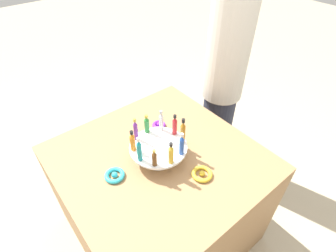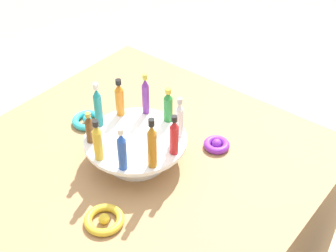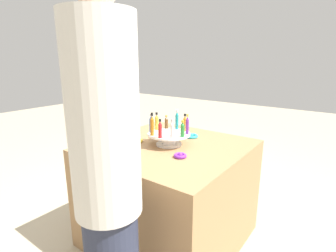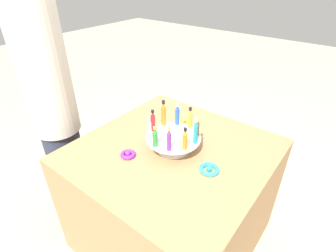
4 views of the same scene
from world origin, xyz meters
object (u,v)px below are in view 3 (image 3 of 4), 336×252
at_px(ribbon_bow_gold, 136,141).
at_px(bottle_gold, 157,122).
at_px(bottle_red, 160,129).
at_px(bottle_clear, 172,130).
at_px(display_stand, 169,137).
at_px(bottle_orange, 185,123).
at_px(person_figure, 107,180).
at_px(bottle_teal, 177,120).
at_px(bottle_brown, 166,122).
at_px(ribbon_bow_teal, 192,136).
at_px(bottle_blue, 151,124).
at_px(bottle_green, 183,129).
at_px(bottle_purple, 187,125).
at_px(bottle_amber, 152,125).
at_px(ribbon_bow_purple, 180,156).

bearing_deg(ribbon_bow_gold, bottle_gold, 137.16).
height_order(bottle_red, bottle_clear, bottle_clear).
xyz_separation_m(display_stand, ribbon_bow_gold, (0.09, -0.23, -0.04)).
height_order(bottle_orange, person_figure, person_figure).
xyz_separation_m(bottle_teal, bottle_red, (0.24, 0.04, -0.01)).
bearing_deg(display_stand, bottle_brown, -134.95).
bearing_deg(bottle_teal, bottle_red, 9.05).
relative_size(bottle_brown, ribbon_bow_teal, 0.99).
relative_size(bottle_blue, bottle_green, 1.18).
distance_m(bottle_brown, bottle_purple, 0.20).
xyz_separation_m(display_stand, bottle_red, (0.12, 0.02, 0.09)).
relative_size(display_stand, bottle_green, 2.65).
bearing_deg(display_stand, bottle_amber, -26.95).
relative_size(bottle_green, bottle_purple, 0.82).
height_order(ribbon_bow_gold, ribbon_bow_teal, ribbon_bow_teal).
relative_size(bottle_brown, bottle_green, 0.88).
relative_size(bottle_amber, bottle_green, 1.38).
bearing_deg(bottle_blue, bottle_teal, 153.05).
bearing_deg(bottle_green, bottle_amber, -62.95).
xyz_separation_m(display_stand, bottle_gold, (-0.02, -0.12, 0.09)).
xyz_separation_m(bottle_blue, ribbon_bow_teal, (-0.30, 0.14, -0.13)).
height_order(bottle_orange, bottle_teal, bottle_teal).
bearing_deg(bottle_red, display_stand, -170.95).
relative_size(bottle_teal, person_figure, 0.09).
xyz_separation_m(bottle_purple, person_figure, (0.80, 0.12, -0.05)).
bearing_deg(bottle_purple, bottle_orange, -134.95).
bearing_deg(bottle_green, bottle_red, -44.95).
relative_size(display_stand, bottle_red, 2.37).
height_order(bottle_brown, bottle_purple, bottle_purple).
bearing_deg(bottle_teal, person_figure, 16.27).
height_order(bottle_blue, bottle_clear, bottle_blue).
bearing_deg(bottle_orange, bottle_green, 27.05).
distance_m(ribbon_bow_gold, ribbon_bow_teal, 0.42).
relative_size(bottle_red, bottle_clear, 0.98).
relative_size(bottle_brown, bottle_red, 0.79).
bearing_deg(bottle_blue, ribbon_bow_teal, 154.37).
distance_m(display_stand, ribbon_bow_purple, 0.25).
xyz_separation_m(bottle_orange, ribbon_bow_purple, (0.26, 0.14, -0.13)).
distance_m(bottle_teal, bottle_amber, 0.24).
bearing_deg(ribbon_bow_gold, bottle_clear, 90.92).
bearing_deg(bottle_gold, ribbon_bow_teal, 145.13).
relative_size(ribbon_bow_gold, ribbon_bow_purple, 1.30).
bearing_deg(person_figure, bottle_brown, 3.71).
bearing_deg(bottle_orange, bottle_purple, 45.05).
xyz_separation_m(bottle_clear, ribbon_bow_purple, (0.06, 0.11, -0.13)).
relative_size(display_stand, bottle_amber, 1.91).
height_order(bottle_gold, bottle_purple, bottle_purple).
bearing_deg(bottle_amber, ribbon_bow_purple, 81.09).
xyz_separation_m(bottle_teal, ribbon_bow_teal, (-0.12, 0.05, -0.14)).
relative_size(bottle_gold, bottle_blue, 0.96).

